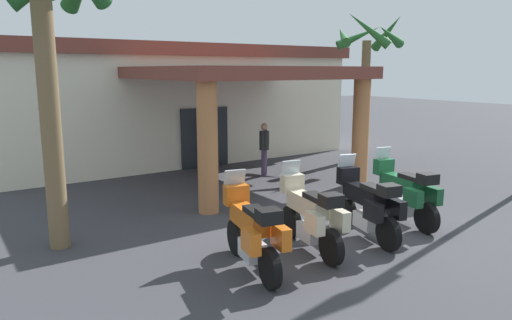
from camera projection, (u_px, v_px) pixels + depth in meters
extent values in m
plane|color=#38383D|center=(371.00, 226.00, 10.55)|extent=(80.00, 80.00, 0.00)
cube|color=silver|center=(168.00, 107.00, 19.12)|extent=(13.29, 6.14, 3.87)
cube|color=#1E2328|center=(205.00, 138.00, 16.83)|extent=(1.80, 0.13, 2.10)
cube|color=brown|center=(245.00, 73.00, 14.27)|extent=(6.02, 5.48, 0.35)
cylinder|color=#B27042|center=(208.00, 148.00, 11.31)|extent=(0.49, 0.49, 3.14)
cylinder|color=#B27042|center=(361.00, 133.00, 14.16)|extent=(0.49, 0.49, 3.14)
cube|color=brown|center=(166.00, 52.00, 18.72)|extent=(13.70, 6.55, 0.44)
cylinder|color=black|center=(236.00, 237.00, 8.92)|extent=(0.26, 0.67, 0.66)
cylinder|color=black|center=(270.00, 268.00, 7.51)|extent=(0.26, 0.67, 0.66)
cube|color=silver|center=(252.00, 250.00, 8.18)|extent=(0.42, 0.61, 0.32)
cube|color=orange|center=(249.00, 219.00, 8.22)|extent=(0.52, 1.19, 0.34)
cube|color=black|center=(257.00, 212.00, 7.86)|extent=(0.39, 0.64, 0.10)
cube|color=orange|center=(236.00, 195.00, 8.75)|extent=(0.48, 0.32, 0.36)
cube|color=#B2BCC6|center=(235.00, 179.00, 8.77)|extent=(0.42, 0.19, 0.36)
cube|color=orange|center=(251.00, 241.00, 7.47)|extent=(0.26, 0.47, 0.36)
cube|color=orange|center=(281.00, 237.00, 7.66)|extent=(0.26, 0.47, 0.36)
cube|color=black|center=(269.00, 216.00, 7.40)|extent=(0.42, 0.38, 0.22)
cylinder|color=black|center=(291.00, 222.00, 9.80)|extent=(0.26, 0.67, 0.66)
cylinder|color=black|center=(331.00, 247.00, 8.40)|extent=(0.26, 0.67, 0.66)
cube|color=silver|center=(310.00, 232.00, 9.07)|extent=(0.42, 0.61, 0.32)
cube|color=beige|center=(307.00, 204.00, 9.11)|extent=(0.51, 1.19, 0.34)
cube|color=black|center=(317.00, 197.00, 8.75)|extent=(0.39, 0.64, 0.10)
cube|color=beige|center=(292.00, 183.00, 9.63)|extent=(0.48, 0.32, 0.36)
cube|color=#B2BCC6|center=(291.00, 169.00, 9.65)|extent=(0.41, 0.19, 0.36)
cube|color=beige|center=(315.00, 223.00, 8.36)|extent=(0.26, 0.47, 0.36)
cube|color=beige|center=(340.00, 220.00, 8.55)|extent=(0.26, 0.47, 0.36)
cube|color=black|center=(331.00, 200.00, 8.29)|extent=(0.41, 0.38, 0.22)
cylinder|color=black|center=(346.00, 212.00, 10.51)|extent=(0.29, 0.67, 0.66)
cylinder|color=black|center=(388.00, 234.00, 9.08)|extent=(0.29, 0.67, 0.66)
cube|color=silver|center=(367.00, 220.00, 9.77)|extent=(0.44, 0.62, 0.32)
cube|color=black|center=(364.00, 194.00, 9.81)|extent=(0.56, 1.19, 0.34)
cube|color=black|center=(374.00, 188.00, 9.45)|extent=(0.41, 0.65, 0.10)
cube|color=black|center=(348.00, 175.00, 10.34)|extent=(0.48, 0.34, 0.36)
cube|color=#B2BCC6|center=(347.00, 162.00, 10.37)|extent=(0.42, 0.21, 0.36)
cube|color=black|center=(373.00, 211.00, 9.05)|extent=(0.28, 0.47, 0.36)
cube|color=black|center=(396.00, 209.00, 9.23)|extent=(0.28, 0.47, 0.36)
cube|color=black|center=(389.00, 190.00, 8.97)|extent=(0.42, 0.39, 0.22)
cylinder|color=black|center=(382.00, 200.00, 11.46)|extent=(0.27, 0.67, 0.66)
cylinder|color=black|center=(427.00, 218.00, 10.05)|extent=(0.27, 0.67, 0.66)
cube|color=silver|center=(403.00, 207.00, 10.73)|extent=(0.43, 0.61, 0.32)
cube|color=#19512D|center=(400.00, 183.00, 10.77)|extent=(0.52, 1.19, 0.34)
cube|color=black|center=(411.00, 177.00, 10.41)|extent=(0.39, 0.64, 0.10)
cube|color=#19512D|center=(384.00, 166.00, 11.29)|extent=(0.48, 0.32, 0.36)
cube|color=#B2BCC6|center=(382.00, 154.00, 11.31)|extent=(0.42, 0.20, 0.36)
cube|color=#19512D|center=(413.00, 198.00, 10.01)|extent=(0.26, 0.47, 0.36)
cube|color=#19512D|center=(433.00, 195.00, 10.20)|extent=(0.26, 0.47, 0.36)
cube|color=black|center=(428.00, 179.00, 9.94)|extent=(0.42, 0.39, 0.22)
cylinder|color=#3F334C|center=(265.00, 162.00, 15.65)|extent=(0.14, 0.14, 0.85)
cylinder|color=#3F334C|center=(263.00, 163.00, 15.48)|extent=(0.14, 0.14, 0.85)
cylinder|color=#262626|center=(264.00, 140.00, 15.43)|extent=(0.32, 0.32, 0.60)
cylinder|color=#262626|center=(266.00, 139.00, 15.64)|extent=(0.09, 0.09, 0.57)
cylinder|color=#262626|center=(262.00, 140.00, 15.22)|extent=(0.09, 0.09, 0.57)
sphere|color=tan|center=(264.00, 127.00, 15.35)|extent=(0.23, 0.23, 0.23)
cylinder|color=brown|center=(51.00, 124.00, 8.89)|extent=(0.37, 0.37, 4.81)
cylinder|color=brown|center=(364.00, 101.00, 18.13)|extent=(0.33, 0.33, 4.46)
cone|color=#236028|center=(387.00, 32.00, 17.99)|extent=(0.68, 1.71, 1.35)
cone|color=#236028|center=(359.00, 36.00, 18.55)|extent=(1.78, 1.10, 1.04)
cone|color=#236028|center=(343.00, 35.00, 17.70)|extent=(1.33, 1.70, 0.95)
cone|color=#236028|center=(369.00, 29.00, 16.78)|extent=(1.44, 1.38, 1.40)
cone|color=#236028|center=(390.00, 35.00, 17.13)|extent=(1.85, 0.89, 0.84)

